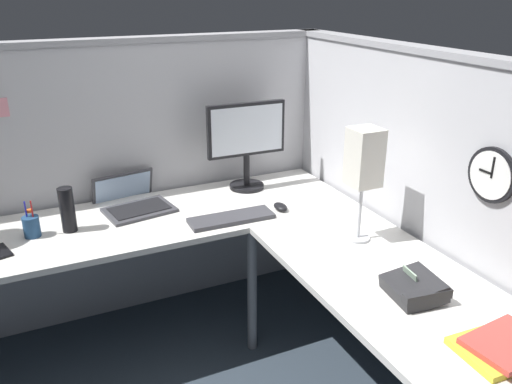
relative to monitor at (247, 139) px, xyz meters
name	(u,v)px	position (x,y,z in m)	size (l,w,h in m)	color
ground_plane	(237,374)	(-0.35, -0.64, -1.02)	(6.80, 6.80, 0.00)	#2D3842
cubicle_wall_back	(115,183)	(-0.71, 0.23, -0.23)	(2.57, 0.12, 1.58)	#B2B2B7
cubicle_wall_right	(426,221)	(0.52, -0.90, -0.23)	(0.12, 2.37, 1.58)	#B2B2B7
desk	(209,276)	(-0.49, -0.69, -0.39)	(2.35, 2.15, 0.73)	silver
monitor	(247,139)	(0.00, 0.00, 0.00)	(0.46, 0.20, 0.50)	black
laptop	(132,201)	(-0.66, 0.02, -0.27)	(0.40, 0.43, 0.22)	#38383D
keyboard	(231,218)	(-0.25, -0.38, -0.28)	(0.43, 0.14, 0.02)	#38383D
computer_mouse	(280,207)	(0.03, -0.37, -0.28)	(0.06, 0.10, 0.03)	black
pen_cup	(31,226)	(-1.17, -0.15, -0.24)	(0.08, 0.08, 0.18)	navy
cell_phone	(0,251)	(-1.31, -0.26, -0.29)	(0.07, 0.14, 0.01)	black
thermos_flask	(67,210)	(-1.00, -0.16, -0.18)	(0.07, 0.07, 0.22)	black
office_phone	(415,289)	(0.11, -1.31, -0.26)	(0.22, 0.23, 0.11)	#232326
book_stack	(504,346)	(0.16, -1.68, -0.27)	(0.30, 0.23, 0.04)	yellow
desk_lamp_paper	(364,161)	(0.20, -0.82, 0.09)	(0.13, 0.13, 0.53)	#B7BABF
wall_clock	(493,175)	(0.47, -1.27, 0.13)	(0.04, 0.22, 0.22)	black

